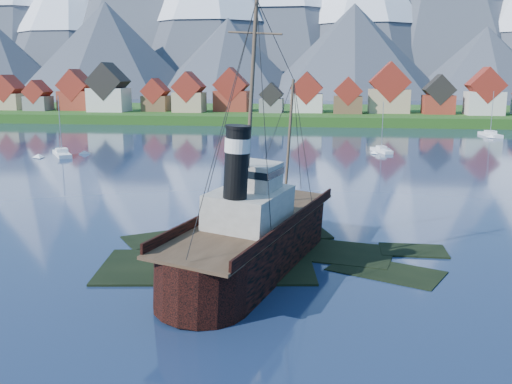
# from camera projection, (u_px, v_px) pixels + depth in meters

# --- Properties ---
(ground) EXTENTS (1400.00, 1400.00, 0.00)m
(ground) POSITION_uv_depth(u_px,v_px,m) (246.00, 261.00, 50.08)
(ground) COLOR #182543
(ground) RESTS_ON ground
(shoal) EXTENTS (31.71, 21.24, 1.14)m
(shoal) POSITION_uv_depth(u_px,v_px,m) (268.00, 258.00, 52.01)
(shoal) COLOR black
(shoal) RESTS_ON ground
(shore_bank) EXTENTS (600.00, 80.00, 3.20)m
(shore_bank) POSITION_uv_depth(u_px,v_px,m) (314.00, 118.00, 215.03)
(shore_bank) COLOR #1C4513
(shore_bank) RESTS_ON ground
(seawall) EXTENTS (600.00, 2.50, 2.00)m
(seawall) POSITION_uv_depth(u_px,v_px,m) (309.00, 127.00, 178.16)
(seawall) COLOR #3F3D38
(seawall) RESTS_ON ground
(town) EXTENTS (250.96, 16.69, 17.30)m
(town) POSITION_uv_depth(u_px,v_px,m) (218.00, 95.00, 200.26)
(town) COLOR maroon
(town) RESTS_ON ground
(tugboat_wreck) EXTENTS (6.64, 28.62, 22.68)m
(tugboat_wreck) POSITION_uv_depth(u_px,v_px,m) (255.00, 231.00, 49.11)
(tugboat_wreck) COLOR black
(tugboat_wreck) RESTS_ON ground
(sailboat_c) EXTENTS (7.47, 9.40, 12.52)m
(sailboat_c) POSITION_uv_depth(u_px,v_px,m) (62.00, 154.00, 114.51)
(sailboat_c) COLOR white
(sailboat_c) RESTS_ON ground
(sailboat_e) EXTENTS (4.02, 10.83, 12.26)m
(sailboat_e) POSITION_uv_depth(u_px,v_px,m) (490.00, 135.00, 150.67)
(sailboat_e) COLOR white
(sailboat_e) RESTS_ON ground
(sailboat_f) EXTENTS (4.39, 7.55, 11.01)m
(sailboat_f) POSITION_uv_depth(u_px,v_px,m) (381.00, 151.00, 119.85)
(sailboat_f) COLOR white
(sailboat_f) RESTS_ON ground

